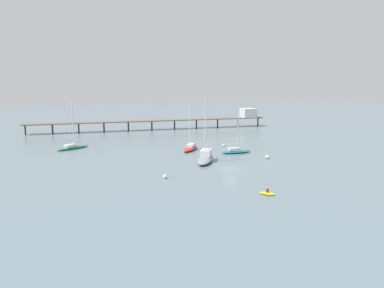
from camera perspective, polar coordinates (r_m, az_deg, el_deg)
name	(u,v)px	position (r m, az deg, el deg)	size (l,w,h in m)	color
ground_plane	(231,169)	(70.25, 6.03, -3.95)	(400.00, 400.00, 0.00)	slate
pier	(196,117)	(128.65, 0.58, 4.17)	(81.47, 10.36, 6.61)	brown
sailboat_gray	(206,157)	(76.25, 2.12, -2.06)	(7.58, 10.00, 13.53)	gray
sailboat_green	(72,146)	(95.11, -18.14, -0.36)	(8.74, 6.46, 11.58)	#287F4C
sailboat_red	(190,147)	(88.60, -0.24, -0.52)	(6.55, 7.17, 12.15)	red
sailboat_teal	(236,151)	(85.67, 6.83, -1.04)	(7.36, 2.63, 9.13)	#1E727A
dinghy_yellow	(267,193)	(55.92, 11.65, -7.51)	(2.37, 2.47, 1.14)	yellow
mooring_buoy_mid	(165,176)	(63.61, -4.24, -5.06)	(0.72, 0.72, 0.72)	silver
mooring_buoy_far	(267,157)	(80.66, 11.65, -1.98)	(0.86, 0.86, 0.86)	silver
mooring_buoy_outer	(224,145)	(94.11, 4.94, -0.19)	(0.65, 0.65, 0.65)	silver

